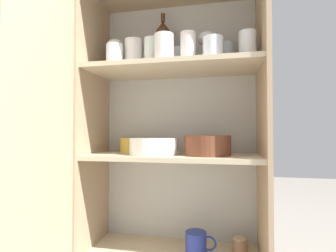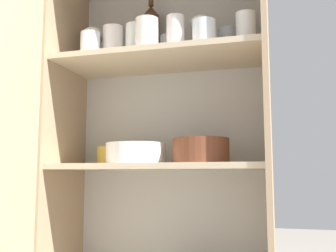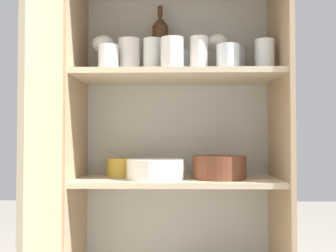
{
  "view_description": "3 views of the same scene",
  "coord_description": "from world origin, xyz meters",
  "px_view_note": "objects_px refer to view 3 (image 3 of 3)",
  "views": [
    {
      "loc": [
        0.22,
        -0.98,
        0.79
      ],
      "look_at": [
        -0.02,
        0.17,
        0.82
      ],
      "focal_mm": 28.0,
      "sensor_mm": 36.0,
      "label": 1
    },
    {
      "loc": [
        0.4,
        -1.18,
        0.66
      ],
      "look_at": [
        0.02,
        0.18,
        0.84
      ],
      "focal_mm": 42.0,
      "sensor_mm": 36.0,
      "label": 2
    },
    {
      "loc": [
        -0.0,
        -1.3,
        0.85
      ],
      "look_at": [
        -0.04,
        0.18,
        0.89
      ],
      "focal_mm": 42.0,
      "sensor_mm": 36.0,
      "label": 3
    }
  ],
  "objects_px": {
    "plate_stack_white": "(156,169)",
    "wine_bottle": "(160,47)",
    "mixing_bowl_large": "(219,166)",
    "serving_bowl_small": "(122,166)"
  },
  "relations": [
    {
      "from": "plate_stack_white",
      "to": "wine_bottle",
      "type": "bearing_deg",
      "value": 85.05
    },
    {
      "from": "serving_bowl_small",
      "to": "plate_stack_white",
      "type": "bearing_deg",
      "value": -38.42
    },
    {
      "from": "plate_stack_white",
      "to": "serving_bowl_small",
      "type": "relative_size",
      "value": 1.77
    },
    {
      "from": "mixing_bowl_large",
      "to": "serving_bowl_small",
      "type": "xyz_separation_m",
      "value": [
        -0.37,
        0.1,
        -0.01
      ]
    },
    {
      "from": "mixing_bowl_large",
      "to": "plate_stack_white",
      "type": "bearing_deg",
      "value": -178.79
    },
    {
      "from": "wine_bottle",
      "to": "mixing_bowl_large",
      "type": "relative_size",
      "value": 1.5
    },
    {
      "from": "wine_bottle",
      "to": "serving_bowl_small",
      "type": "height_order",
      "value": "wine_bottle"
    },
    {
      "from": "mixing_bowl_large",
      "to": "serving_bowl_small",
      "type": "relative_size",
      "value": 1.62
    },
    {
      "from": "mixing_bowl_large",
      "to": "serving_bowl_small",
      "type": "bearing_deg",
      "value": 164.26
    },
    {
      "from": "wine_bottle",
      "to": "serving_bowl_small",
      "type": "bearing_deg",
      "value": -172.34
    }
  ]
}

